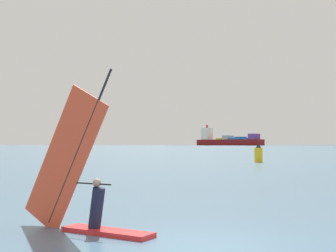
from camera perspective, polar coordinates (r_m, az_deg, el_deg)
name	(u,v)px	position (r m, az deg, el deg)	size (l,w,h in m)	color
ground_plane	(204,246)	(10.44, 4.55, -14.80)	(4000.00, 4000.00, 0.00)	#476B84
windsurfer	(85,192)	(12.09, -10.41, -8.12)	(3.99, 2.04, 4.38)	red
cargo_ship	(228,141)	(879.49, 7.55, -1.82)	(128.40, 101.71, 40.98)	maroon
channel_buoy	(258,154)	(58.14, 11.33, -3.46)	(1.01, 1.01, 2.32)	yellow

